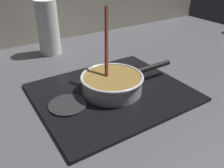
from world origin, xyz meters
The scene contains 6 objects.
ground centered at (0.00, 0.00, -0.02)m, with size 2.40×1.60×0.04m, color #4C4C51.
hob_plate centered at (-0.05, 0.05, 0.01)m, with size 0.56×0.48×0.01m, color black.
burner_ring centered at (-0.05, 0.05, 0.02)m, with size 0.19×0.19×0.01m, color #592D0C.
spare_burner centered at (-0.23, 0.05, 0.01)m, with size 0.13×0.13×0.01m, color #262628.
cooking_pan centered at (-0.04, 0.05, 0.05)m, with size 0.41×0.24×0.30m.
paper_towel_roll centered at (-0.10, 0.59, 0.14)m, with size 0.11×0.11×0.28m, color white.
Camera 1 is at (-0.46, -0.60, 0.48)m, focal length 37.62 mm.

